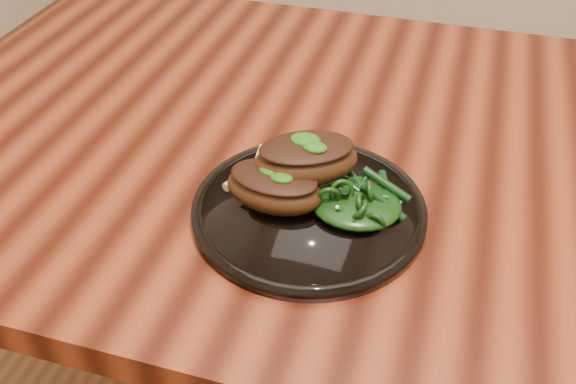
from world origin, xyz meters
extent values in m
cube|color=#320E06|center=(0.00, 0.00, 0.73)|extent=(1.60, 0.80, 0.04)
cylinder|color=#3B180D|center=(-0.74, 0.34, 0.35)|extent=(0.06, 0.06, 0.71)
cylinder|color=black|center=(-0.19, -0.16, 0.76)|extent=(0.26, 0.26, 0.02)
torus|color=black|center=(-0.19, -0.16, 0.76)|extent=(0.26, 0.26, 0.01)
cylinder|color=black|center=(-0.19, -0.16, 0.76)|extent=(0.17, 0.17, 0.00)
ellipsoid|color=#3C1D0B|center=(-0.23, -0.17, 0.79)|extent=(0.12, 0.08, 0.04)
ellipsoid|color=black|center=(-0.23, -0.17, 0.80)|extent=(0.11, 0.07, 0.01)
cylinder|color=beige|center=(-0.28, -0.15, 0.78)|extent=(0.03, 0.05, 0.01)
ellipsoid|color=#114B08|center=(-0.23, -0.17, 0.81)|extent=(0.03, 0.02, 0.01)
ellipsoid|color=#3C1D0B|center=(-0.20, -0.14, 0.81)|extent=(0.14, 0.12, 0.05)
ellipsoid|color=black|center=(-0.20, -0.14, 0.82)|extent=(0.12, 0.11, 0.01)
cylinder|color=beige|center=(-0.26, -0.15, 0.80)|extent=(0.02, 0.06, 0.01)
ellipsoid|color=#114B08|center=(-0.20, -0.14, 0.83)|extent=(0.03, 0.02, 0.01)
ellipsoid|color=#114B08|center=(-0.23, -0.11, 0.77)|extent=(0.07, 0.05, 0.00)
ellipsoid|color=black|center=(-0.14, -0.16, 0.78)|extent=(0.10, 0.09, 0.02)
camera|label=1|loc=(-0.06, -0.70, 1.23)|focal=40.00mm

